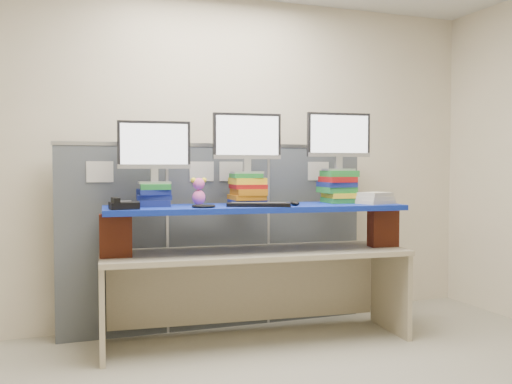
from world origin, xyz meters
name	(u,v)px	position (x,y,z in m)	size (l,w,h in m)	color
room	(313,155)	(0.00, 0.00, 1.40)	(5.00, 4.00, 2.80)	beige
cubicle_partition	(219,235)	(0.00, 1.78, 0.77)	(2.60, 0.06, 1.53)	#464D53
desk	(256,269)	(0.16, 1.30, 0.56)	(2.36, 0.88, 0.70)	#B7AA8B
brick_pier_left	(116,236)	(-0.88, 1.35, 0.85)	(0.22, 0.12, 0.30)	maroon
brick_pier_right	(383,227)	(1.18, 1.16, 0.85)	(0.22, 0.12, 0.30)	maroon
blue_board	(256,208)	(0.16, 1.30, 1.03)	(2.25, 0.56, 0.04)	#0A0D88
book_stack_left	(154,195)	(-0.58, 1.49, 1.13)	(0.28, 0.32, 0.17)	navy
book_stack_center	(247,189)	(0.13, 1.43, 1.16)	(0.28, 0.32, 0.24)	navy
book_stack_right	(338,187)	(0.88, 1.36, 1.18)	(0.28, 0.33, 0.26)	#22812E
monitor_left	(154,148)	(-0.58, 1.49, 1.48)	(0.53, 0.17, 0.46)	#9F9FA4
monitor_center	(247,139)	(0.13, 1.42, 1.55)	(0.53, 0.17, 0.46)	#9F9FA4
monitor_right	(339,138)	(0.89, 1.36, 1.57)	(0.53, 0.17, 0.46)	#9F9FA4
keyboard	(259,205)	(0.13, 1.16, 1.06)	(0.49, 0.32, 0.03)	black
mouse	(295,203)	(0.41, 1.15, 1.06)	(0.06, 0.11, 0.04)	black
desk_phone	(123,205)	(-0.84, 1.24, 1.08)	(0.20, 0.18, 0.08)	black
headset	(204,206)	(-0.28, 1.20, 1.06)	(0.17, 0.17, 0.02)	black
plush_toy	(199,191)	(-0.25, 1.46, 1.15)	(0.12, 0.09, 0.21)	#EC59A5
binder_stack	(375,198)	(1.10, 1.14, 1.09)	(0.30, 0.26, 0.09)	beige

